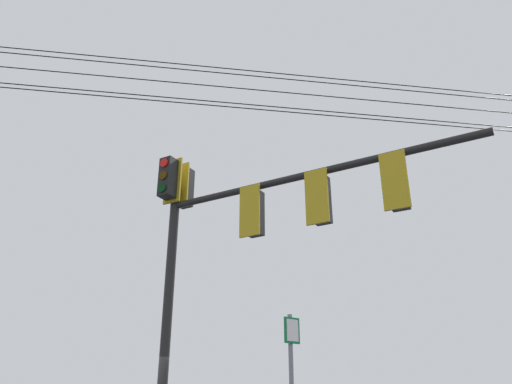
# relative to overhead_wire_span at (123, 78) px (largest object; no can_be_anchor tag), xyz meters

# --- Properties ---
(signal_mast_assembly) EXTENTS (3.84, 5.86, 6.71)m
(signal_mast_assembly) POSITION_rel_overhead_wire_span_xyz_m (0.70, 2.83, -4.01)
(signal_mast_assembly) COLOR black
(signal_mast_assembly) RESTS_ON ground
(overhead_wire_span) EXTENTS (3.57, 31.46, 1.53)m
(overhead_wire_span) POSITION_rel_overhead_wire_span_xyz_m (0.00, 0.00, 0.00)
(overhead_wire_span) COLOR black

